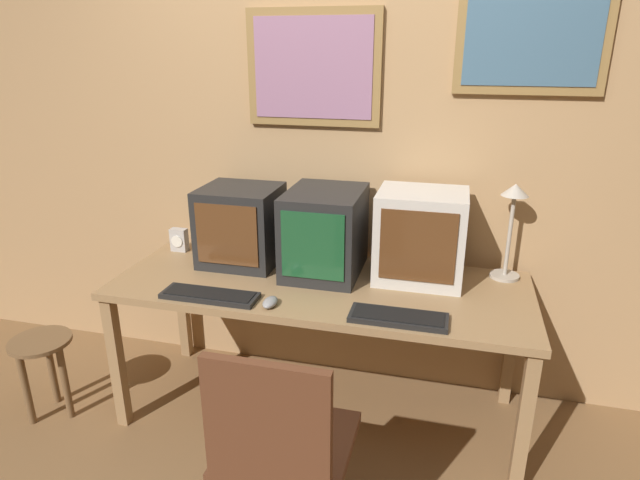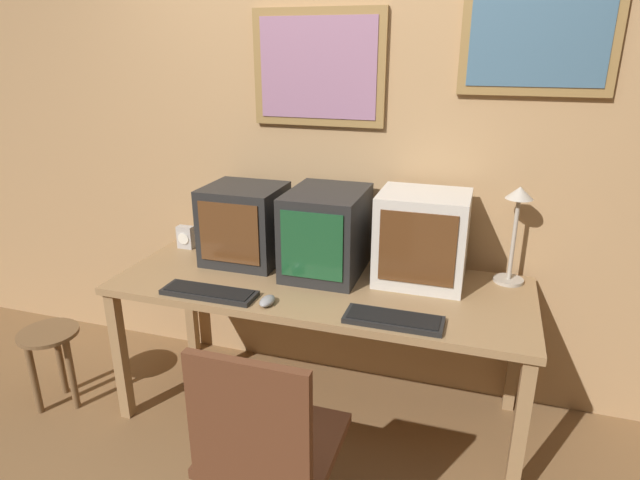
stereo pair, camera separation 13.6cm
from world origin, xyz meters
The scene contains 12 objects.
wall_back centered at (0.01, 1.16, 1.31)m, with size 8.00×0.08×2.60m.
desk centered at (0.00, 0.72, 0.68)m, with size 2.00×0.77×0.75m.
monitor_left centered at (-0.47, 0.88, 0.95)m, with size 0.39×0.37×0.40m.
monitor_center centered at (-0.01, 0.86, 0.96)m, with size 0.36×0.47×0.42m.
monitor_right centered at (0.45, 0.89, 0.97)m, with size 0.42×0.36×0.44m.
keyboard_main centered at (-0.44, 0.43, 0.76)m, with size 0.45×0.14×0.03m.
keyboard_side centered at (0.41, 0.44, 0.76)m, with size 0.41×0.15×0.03m.
mouse_near_keyboard centered at (-0.15, 0.43, 0.77)m, with size 0.06×0.11×0.04m.
desk_clock centered at (-0.87, 0.94, 0.81)m, with size 0.09×0.06×0.13m.
desk_lamp centered at (0.87, 1.01, 1.07)m, with size 0.14×0.14×0.48m.
office_chair centered at (0.09, -0.16, 0.42)m, with size 0.47×0.47×0.95m.
side_stool centered at (-1.36, 0.35, 0.33)m, with size 0.30×0.30×0.44m.
Camera 1 is at (0.59, -1.57, 1.82)m, focal length 30.00 mm.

